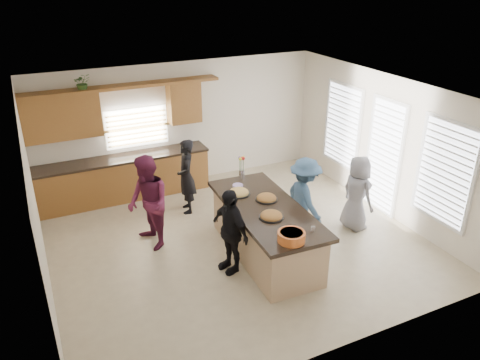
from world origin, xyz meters
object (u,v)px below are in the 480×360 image
woman_right_back (304,199)px  woman_right_front (357,193)px  woman_left_mid (148,203)px  salad_bowl (291,236)px  island (265,232)px  woman_left_front (230,231)px  woman_left_back (186,177)px

woman_right_back → woman_right_front: bearing=-94.5°
woman_left_mid → salad_bowl: bearing=26.0°
island → woman_left_mid: 2.12m
island → woman_right_front: 2.03m
island → woman_right_front: size_ratio=1.85×
island → salad_bowl: bearing=-96.3°
woman_left_front → woman_right_back: woman_right_back is taller
woman_left_back → woman_right_back: 2.49m
woman_left_back → woman_right_front: bearing=64.4°
woman_left_front → woman_right_back: size_ratio=0.93×
woman_left_mid → woman_right_front: bearing=65.5°
woman_left_back → woman_right_back: bearing=51.6°
island → woman_left_mid: bearing=148.9°
woman_left_mid → woman_left_front: bearing=29.2°
salad_bowl → woman_right_front: bearing=28.7°
woman_left_front → woman_right_front: 2.75m
woman_right_back → island: bearing=106.0°
woman_left_mid → woman_right_back: (2.65, -0.93, -0.07)m
woman_right_back → woman_right_front: woman_right_back is taller
salad_bowl → woman_right_front: woman_right_front is taller
woman_left_back → woman_left_mid: woman_left_mid is taller
woman_left_front → woman_left_back: bearing=166.0°
woman_left_mid → woman_left_front: 1.63m
island → woman_left_back: (-0.68, 2.13, 0.33)m
island → woman_left_mid: woman_left_mid is taller
woman_left_back → woman_left_front: woman_left_back is taller
woman_left_back → woman_right_front: size_ratio=1.05×
woman_left_front → woman_right_front: woman_right_front is taller
island → woman_left_back: bearing=110.3°
woman_left_front → woman_right_front: size_ratio=1.00×
woman_left_back → woman_left_mid: 1.43m
salad_bowl → woman_right_back: 1.74m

